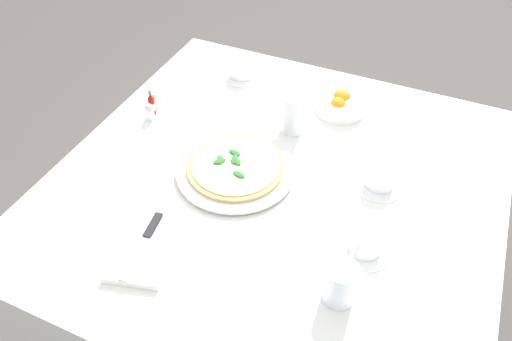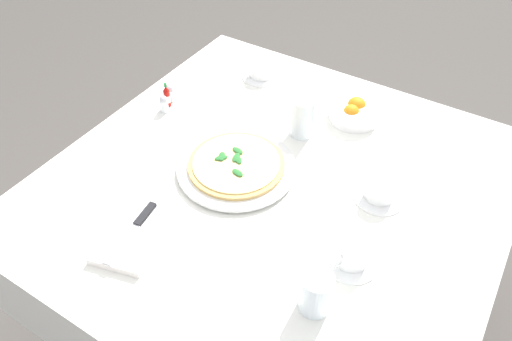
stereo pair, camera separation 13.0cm
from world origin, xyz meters
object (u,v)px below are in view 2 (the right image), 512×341
object	(u,v)px
hot_sauce_bottle	(167,97)
napkin_folded	(135,232)
coffee_cup_near_right	(352,253)
dinner_knife	(133,229)
pizza	(236,164)
pepper_shaker	(171,94)
water_glass_far_left	(316,294)
coffee_cup_far_right	(261,70)
water_glass_back_corner	(302,119)
pizza_plate	(236,168)
coffee_cup_center_back	(380,190)
citrus_bowl	(354,112)
salt_shaker	(164,105)

from	to	relation	value
hot_sauce_bottle	napkin_folded	bearing A→B (deg)	30.65
coffee_cup_near_right	dinner_knife	xyz separation A→B (m)	(0.20, -0.46, -0.01)
pizza	pepper_shaker	distance (m)	0.39
water_glass_far_left	hot_sauce_bottle	size ratio (longest dim) A/B	1.23
water_glass_far_left	pizza	bearing A→B (deg)	-125.20
coffee_cup_far_right	water_glass_back_corner	distance (m)	0.32
water_glass_back_corner	dinner_knife	size ratio (longest dim) A/B	0.62
hot_sauce_bottle	coffee_cup_near_right	bearing A→B (deg)	71.34
water_glass_far_left	pizza_plate	bearing A→B (deg)	-125.22
coffee_cup_center_back	coffee_cup_near_right	distance (m)	0.22
citrus_bowl	salt_shaker	size ratio (longest dim) A/B	2.67
napkin_folded	pepper_shaker	bearing A→B (deg)	-164.89
citrus_bowl	pepper_shaker	size ratio (longest dim) A/B	2.67
pepper_shaker	hot_sauce_bottle	bearing A→B (deg)	19.65
water_glass_far_left	pepper_shaker	xyz separation A→B (m)	(-0.42, -0.72, -0.02)
pizza_plate	water_glass_far_left	distance (m)	0.45
coffee_cup_near_right	coffee_cup_far_right	size ratio (longest dim) A/B	0.98
pizza	coffee_cup_far_right	xyz separation A→B (m)	(-0.43, -0.18, 0.00)
coffee_cup_far_right	citrus_bowl	bearing A→B (deg)	82.36
water_glass_back_corner	water_glass_far_left	xyz separation A→B (m)	(0.49, 0.29, -0.01)
pizza	coffee_cup_center_back	distance (m)	0.38
pepper_shaker	citrus_bowl	bearing A→B (deg)	112.32
pizza_plate	coffee_cup_far_right	distance (m)	0.46
pizza_plate	hot_sauce_bottle	size ratio (longest dim) A/B	3.86
pizza	salt_shaker	distance (m)	0.35
coffee_cup_near_right	water_glass_far_left	size ratio (longest dim) A/B	1.28
water_glass_far_left	coffee_cup_center_back	bearing A→B (deg)	-179.82
napkin_folded	water_glass_far_left	bearing A→B (deg)	81.97
coffee_cup_near_right	citrus_bowl	size ratio (longest dim) A/B	0.87
water_glass_back_corner	napkin_folded	world-z (taller)	water_glass_back_corner
citrus_bowl	water_glass_far_left	bearing A→B (deg)	16.64
hot_sauce_bottle	pepper_shaker	size ratio (longest dim) A/B	1.48
pizza	coffee_cup_center_back	bearing A→B (deg)	106.50
coffee_cup_center_back	water_glass_back_corner	distance (m)	0.32
pizza	coffee_cup_center_back	size ratio (longest dim) A/B	1.98
pizza_plate	napkin_folded	bearing A→B (deg)	-14.64
pizza_plate	napkin_folded	distance (m)	0.32
pizza_plate	dinner_knife	size ratio (longest dim) A/B	1.64
water_glass_far_left	water_glass_back_corner	bearing A→B (deg)	-149.23
coffee_cup_far_right	water_glass_back_corner	size ratio (longest dim) A/B	1.09
coffee_cup_near_right	salt_shaker	bearing A→B (deg)	-106.88
water_glass_far_left	citrus_bowl	bearing A→B (deg)	-163.36
water_glass_back_corner	salt_shaker	xyz separation A→B (m)	(0.13, -0.41, -0.03)
coffee_cup_center_back	citrus_bowl	bearing A→B (deg)	-145.06
citrus_bowl	salt_shaker	world-z (taller)	citrus_bowl
water_glass_far_left	napkin_folded	world-z (taller)	water_glass_far_left
pizza_plate	water_glass_back_corner	xyz separation A→B (m)	(-0.23, 0.07, 0.04)
coffee_cup_center_back	hot_sauce_bottle	xyz separation A→B (m)	(-0.03, -0.71, 0.01)
coffee_cup_far_right	pizza	bearing A→B (deg)	23.02
coffee_cup_center_back	water_glass_far_left	distance (m)	0.37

